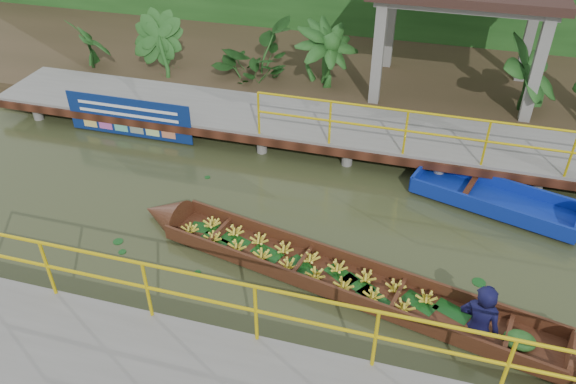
# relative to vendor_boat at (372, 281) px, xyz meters

# --- Properties ---
(ground) EXTENTS (80.00, 80.00, 0.00)m
(ground) POSITION_rel_vendor_boat_xyz_m (-2.13, 1.13, -0.28)
(ground) COLOR #2E361B
(ground) RESTS_ON ground
(land_strip) EXTENTS (30.00, 8.00, 0.45)m
(land_strip) POSITION_rel_vendor_boat_xyz_m (-2.13, 8.63, -0.06)
(land_strip) COLOR #362D1B
(land_strip) RESTS_ON ground
(far_dock) EXTENTS (16.00, 2.06, 1.66)m
(far_dock) POSITION_rel_vendor_boat_xyz_m (-2.11, 4.56, 0.19)
(far_dock) COLOR slate
(far_dock) RESTS_ON ground
(vendor_boat) EXTENTS (8.58, 2.60, 2.15)m
(vendor_boat) POSITION_rel_vendor_boat_xyz_m (0.00, 0.00, 0.00)
(vendor_boat) COLOR #381B0F
(vendor_boat) RESTS_ON ground
(moored_blue_boat) EXTENTS (3.89, 1.97, 0.90)m
(moored_blue_boat) POSITION_rel_vendor_boat_xyz_m (2.88, 2.83, -0.12)
(moored_blue_boat) COLOR navy
(moored_blue_boat) RESTS_ON ground
(blue_banner) EXTENTS (3.18, 0.04, 0.99)m
(blue_banner) POSITION_rel_vendor_boat_xyz_m (-6.36, 3.61, 0.27)
(blue_banner) COLOR navy
(blue_banner) RESTS_ON ground
(tropical_plants) EXTENTS (14.07, 1.07, 1.34)m
(tropical_plants) POSITION_rel_vendor_boat_xyz_m (-2.65, 6.43, 0.83)
(tropical_plants) COLOR #184215
(tropical_plants) RESTS_ON ground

